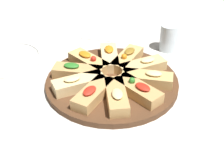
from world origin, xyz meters
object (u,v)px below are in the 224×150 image
serving_board (112,82)px  water_glass (169,38)px  plate_right (7,59)px  napkin_stack (100,34)px

serving_board → water_glass: 0.28m
plate_right → water_glass: bearing=-150.4°
water_glass → napkin_stack: water_glass is taller
plate_right → water_glass: (-0.47, -0.27, 0.04)m
plate_right → water_glass: size_ratio=2.47×
plate_right → serving_board: bearing=-179.6°
serving_board → napkin_stack: (0.16, -0.28, -0.00)m
plate_right → napkin_stack: bearing=-125.4°
plate_right → water_glass: 0.54m
serving_board → napkin_stack: bearing=-60.8°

